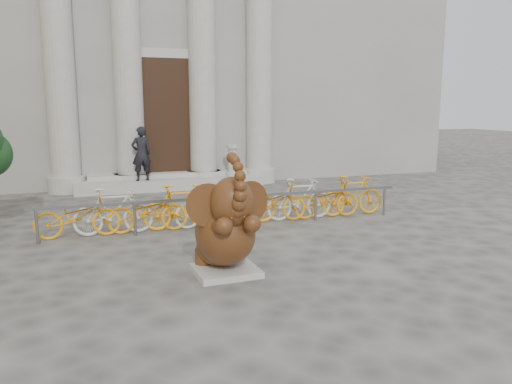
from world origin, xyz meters
name	(u,v)px	position (x,y,z in m)	size (l,w,h in m)	color
ground	(276,285)	(0.00, 0.00, 0.00)	(80.00, 80.00, 0.00)	#474442
classical_building	(144,24)	(0.00, 14.93, 5.98)	(22.00, 10.70, 12.00)	gray
entrance_steps	(171,183)	(0.00, 9.40, 0.18)	(6.00, 1.20, 0.36)	#A8A59E
elephant_statue	(226,231)	(-0.59, 0.70, 0.73)	(1.34, 1.49, 2.00)	#A8A59E
bike_rack	(227,204)	(0.34, 3.90, 0.50)	(8.31, 0.53, 1.00)	slate
pedestrian	(141,154)	(-0.96, 9.05, 1.21)	(0.62, 0.41, 1.70)	black
balustrade_post	(232,162)	(2.01, 9.10, 0.84)	(0.43, 0.43, 1.04)	#A8A59E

